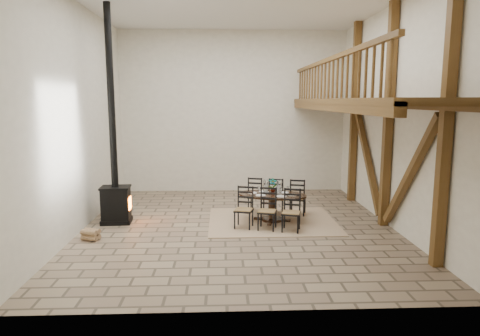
{
  "coord_description": "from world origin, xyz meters",
  "views": [
    {
      "loc": [
        -0.36,
        -9.49,
        2.87
      ],
      "look_at": [
        0.06,
        0.4,
        1.3
      ],
      "focal_mm": 32.0,
      "sensor_mm": 36.0,
      "label": 1
    }
  ],
  "objects_px": {
    "log_basket": "(115,208)",
    "wood_stove": "(115,176)",
    "dining_table": "(272,206)",
    "log_stack": "(91,235)"
  },
  "relations": [
    {
      "from": "log_basket",
      "to": "log_stack",
      "type": "distance_m",
      "value": 1.93
    },
    {
      "from": "dining_table",
      "to": "log_stack",
      "type": "height_order",
      "value": "dining_table"
    },
    {
      "from": "log_basket",
      "to": "wood_stove",
      "type": "bearing_deg",
      "value": -72.45
    },
    {
      "from": "dining_table",
      "to": "wood_stove",
      "type": "xyz_separation_m",
      "value": [
        -3.69,
        0.02,
        0.75
      ]
    },
    {
      "from": "wood_stove",
      "to": "log_stack",
      "type": "distance_m",
      "value": 1.63
    },
    {
      "from": "dining_table",
      "to": "log_stack",
      "type": "xyz_separation_m",
      "value": [
        -3.92,
        -1.24,
        -0.25
      ]
    },
    {
      "from": "dining_table",
      "to": "log_stack",
      "type": "relative_size",
      "value": 5.38
    },
    {
      "from": "dining_table",
      "to": "wood_stove",
      "type": "bearing_deg",
      "value": -164.44
    },
    {
      "from": "dining_table",
      "to": "log_basket",
      "type": "height_order",
      "value": "dining_table"
    },
    {
      "from": "dining_table",
      "to": "log_stack",
      "type": "bearing_deg",
      "value": -146.59
    }
  ]
}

